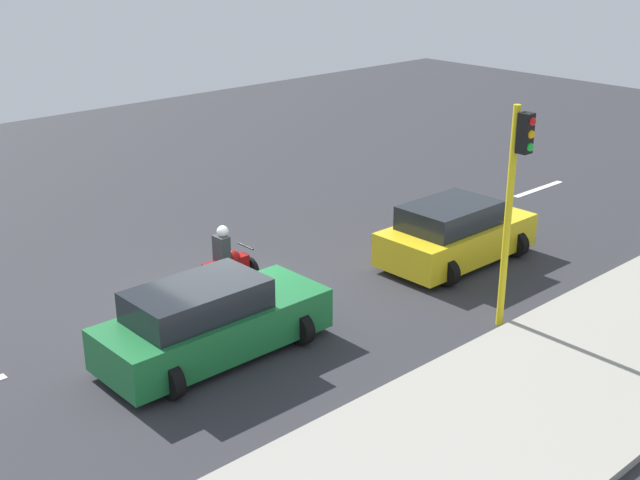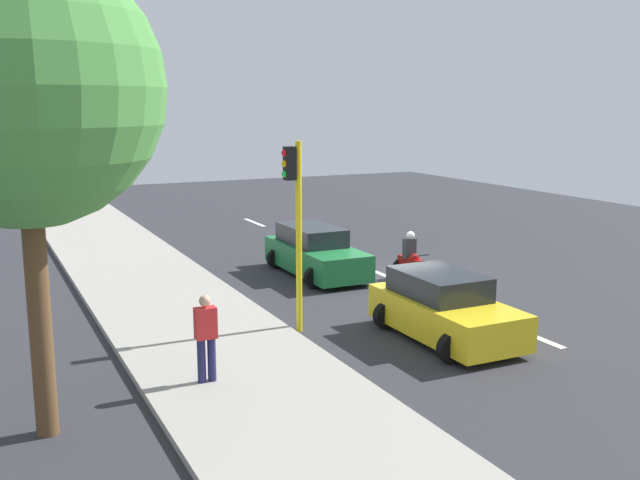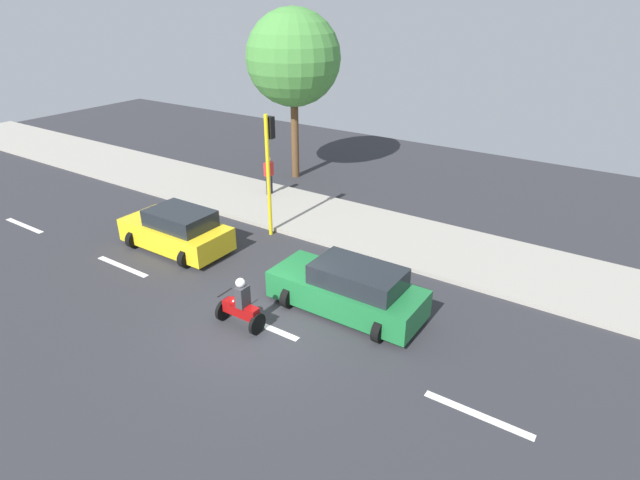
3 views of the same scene
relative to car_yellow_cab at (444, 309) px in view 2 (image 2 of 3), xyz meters
name	(u,v)px [view 2 (image 2 of 3)]	position (x,y,z in m)	size (l,w,h in m)	color
ground_plane	(393,281)	(-1.98, -5.43, -0.76)	(40.00, 60.00, 0.10)	#2D2D33
sidewalk	(169,304)	(5.02, -5.43, -0.64)	(4.00, 60.00, 0.15)	#9E998E
lane_stripe_far_north	(254,222)	(-1.98, -17.43, -0.70)	(0.20, 2.40, 0.01)	white
lane_stripe_north	(311,245)	(-1.98, -11.43, -0.70)	(0.20, 2.40, 0.01)	white
lane_stripe_mid	(393,279)	(-1.98, -5.43, -0.70)	(0.20, 2.40, 0.01)	white
lane_stripe_south	(527,333)	(-1.98, 0.57, -0.70)	(0.20, 2.40, 0.01)	white
car_yellow_cab	(444,309)	(0.00, 0.00, 0.00)	(2.22, 3.99, 1.52)	yellow
car_green	(315,253)	(-0.08, -7.04, 0.00)	(2.13, 4.45, 1.52)	#1E7238
motorcycle	(411,260)	(-2.34, -5.01, -0.07)	(0.60, 1.30, 1.53)	black
pedestrian_near_signal	(206,335)	(5.81, 0.54, 0.35)	(0.40, 0.24, 1.69)	#1E1E4C
traffic_light_corner	(295,210)	(2.86, -1.95, 2.22)	(0.49, 0.24, 4.50)	yellow
street_tree_center	(23,89)	(8.75, 1.24, 4.85)	(4.29, 4.29, 7.72)	brown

